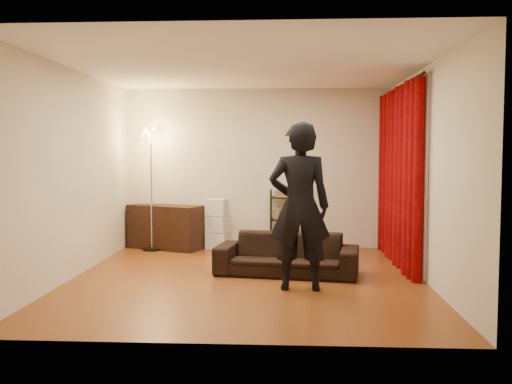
# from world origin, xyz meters

# --- Properties ---
(floor) EXTENTS (5.00, 5.00, 0.00)m
(floor) POSITION_xyz_m (0.00, 0.00, 0.00)
(floor) COLOR brown
(floor) RESTS_ON ground
(ceiling) EXTENTS (5.00, 5.00, 0.00)m
(ceiling) POSITION_xyz_m (0.00, 0.00, 2.70)
(ceiling) COLOR white
(ceiling) RESTS_ON ground
(wall_back) EXTENTS (5.00, 0.00, 5.00)m
(wall_back) POSITION_xyz_m (0.00, 2.50, 1.35)
(wall_back) COLOR beige
(wall_back) RESTS_ON ground
(wall_front) EXTENTS (5.00, 0.00, 5.00)m
(wall_front) POSITION_xyz_m (0.00, -2.50, 1.35)
(wall_front) COLOR beige
(wall_front) RESTS_ON ground
(wall_left) EXTENTS (0.00, 5.00, 5.00)m
(wall_left) POSITION_xyz_m (-2.25, 0.00, 1.35)
(wall_left) COLOR beige
(wall_left) RESTS_ON ground
(wall_right) EXTENTS (0.00, 5.00, 5.00)m
(wall_right) POSITION_xyz_m (2.25, 0.00, 1.35)
(wall_right) COLOR beige
(wall_right) RESTS_ON ground
(curtain_rod) EXTENTS (0.04, 2.65, 0.04)m
(curtain_rod) POSITION_xyz_m (2.15, 1.12, 2.58)
(curtain_rod) COLOR black
(curtain_rod) RESTS_ON wall_right
(curtain) EXTENTS (0.22, 2.65, 2.55)m
(curtain) POSITION_xyz_m (2.13, 1.12, 1.28)
(curtain) COLOR #820404
(curtain) RESTS_ON ground
(sofa) EXTENTS (1.96, 1.01, 0.54)m
(sofa) POSITION_xyz_m (0.51, 0.29, 0.27)
(sofa) COLOR black
(sofa) RESTS_ON ground
(person) EXTENTS (0.73, 0.49, 1.98)m
(person) POSITION_xyz_m (0.66, -0.53, 0.99)
(person) COLOR black
(person) RESTS_ON ground
(media_cabinet) EXTENTS (1.35, 0.93, 0.74)m
(media_cabinet) POSITION_xyz_m (-1.54, 2.23, 0.37)
(media_cabinet) COLOR black
(media_cabinet) RESTS_ON ground
(storage_boxes) EXTENTS (0.40, 0.36, 0.85)m
(storage_boxes) POSITION_xyz_m (-0.66, 2.24, 0.42)
(storage_boxes) COLOR silver
(storage_boxes) RESTS_ON ground
(wire_shelf) EXTENTS (0.51, 0.40, 1.01)m
(wire_shelf) POSITION_xyz_m (0.47, 2.28, 0.50)
(wire_shelf) COLOR black
(wire_shelf) RESTS_ON ground
(floor_lamp) EXTENTS (0.38, 0.38, 2.08)m
(floor_lamp) POSITION_xyz_m (-1.73, 2.06, 1.04)
(floor_lamp) COLOR silver
(floor_lamp) RESTS_ON ground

